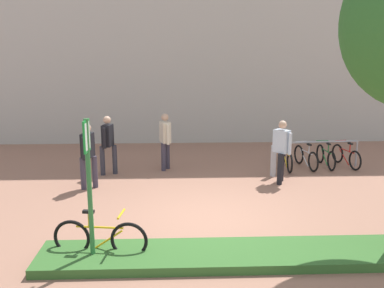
# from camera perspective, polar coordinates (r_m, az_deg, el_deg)

# --- Properties ---
(ground_plane) EXTENTS (60.00, 60.00, 0.00)m
(ground_plane) POSITION_cam_1_polar(r_m,az_deg,el_deg) (9.20, 2.28, -10.10)
(ground_plane) COLOR #936651
(building_facade) EXTENTS (28.00, 1.20, 10.00)m
(building_facade) POSITION_cam_1_polar(r_m,az_deg,el_deg) (16.85, 0.09, 17.47)
(building_facade) COLOR #B2ADA3
(building_facade) RESTS_ON ground
(planter_strip) EXTENTS (7.00, 1.10, 0.16)m
(planter_strip) POSITION_cam_1_polar(r_m,az_deg,el_deg) (7.59, 6.77, -14.66)
(planter_strip) COLOR #336028
(planter_strip) RESTS_ON ground
(parking_sign_post) EXTENTS (0.08, 0.36, 2.48)m
(parking_sign_post) POSITION_cam_1_polar(r_m,az_deg,el_deg) (7.07, -13.81, -3.56)
(parking_sign_post) COLOR #2D7238
(parking_sign_post) RESTS_ON ground
(bike_at_sign) EXTENTS (1.67, 0.42, 0.86)m
(bike_at_sign) POSITION_cam_1_polar(r_m,az_deg,el_deg) (7.67, -12.27, -12.32)
(bike_at_sign) COLOR black
(bike_at_sign) RESTS_ON ground
(bike_rack_cluster) EXTENTS (2.65, 1.74, 0.83)m
(bike_rack_cluster) POSITION_cam_1_polar(r_m,az_deg,el_deg) (13.57, 16.41, -1.62)
(bike_rack_cluster) COLOR #99999E
(bike_rack_cluster) RESTS_ON ground
(bollard_steel) EXTENTS (0.16, 0.16, 0.90)m
(bollard_steel) POSITION_cam_1_polar(r_m,az_deg,el_deg) (12.30, 10.93, -2.26)
(bollard_steel) COLOR #ADADB2
(bollard_steel) RESTS_ON ground
(person_shirt_blue) EXTENTS (0.44, 0.50, 1.72)m
(person_shirt_blue) POSITION_cam_1_polar(r_m,az_deg,el_deg) (11.61, 12.02, -0.48)
(person_shirt_blue) COLOR black
(person_shirt_blue) RESTS_ON ground
(person_suited_dark) EXTENTS (0.42, 0.60, 1.72)m
(person_suited_dark) POSITION_cam_1_polar(r_m,az_deg,el_deg) (11.20, -13.88, -1.04)
(person_suited_dark) COLOR #383342
(person_suited_dark) RESTS_ON ground
(person_suited_navy) EXTENTS (0.48, 0.60, 1.72)m
(person_suited_navy) POSITION_cam_1_polar(r_m,az_deg,el_deg) (12.36, -11.30, 0.34)
(person_suited_navy) COLOR #2D2D38
(person_suited_navy) RESTS_ON ground
(person_casual_tan) EXTENTS (0.36, 0.58, 1.72)m
(person_casual_tan) POSITION_cam_1_polar(r_m,az_deg,el_deg) (12.64, -3.64, 0.82)
(person_casual_tan) COLOR #383342
(person_casual_tan) RESTS_ON ground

